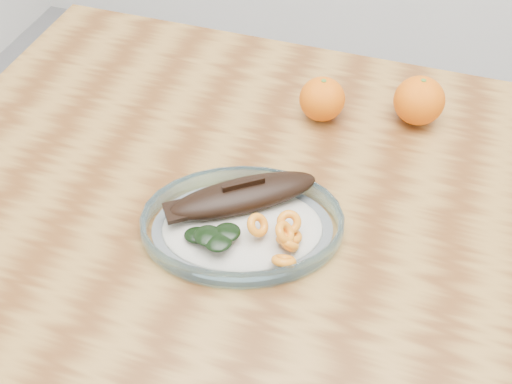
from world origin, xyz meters
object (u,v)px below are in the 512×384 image
dining_table (302,249)px  orange_left (322,99)px  plated_meal (242,222)px  orange_right (419,101)px

dining_table → orange_left: size_ratio=16.25×
orange_left → dining_table: bearing=-82.1°
plated_meal → orange_right: 0.37m
dining_table → orange_right: size_ratio=14.79×
orange_right → plated_meal: bearing=-121.2°
plated_meal → orange_right: (0.19, 0.31, 0.02)m
dining_table → plated_meal: (-0.07, -0.07, 0.12)m
dining_table → orange_left: bearing=97.9°
dining_table → plated_meal: size_ratio=1.91×
plated_meal → orange_right: bearing=39.8°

